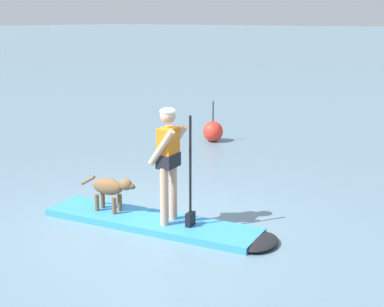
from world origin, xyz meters
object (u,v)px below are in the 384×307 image
(person_paddler, at_px, (169,157))
(paddleboard, at_px, (164,224))
(dog, at_px, (110,188))
(marker_buoy, at_px, (213,131))

(person_paddler, bearing_deg, paddleboard, -168.53)
(dog, xyz_separation_m, marker_buoy, (-1.93, 5.33, -0.22))
(paddleboard, bearing_deg, person_paddler, 11.47)
(person_paddler, relative_size, marker_buoy, 1.67)
(person_paddler, xyz_separation_m, marker_buoy, (-2.94, 5.12, -0.82))
(paddleboard, xyz_separation_m, marker_buoy, (-2.85, 5.14, 0.21))
(paddleboard, xyz_separation_m, dog, (-0.92, -0.19, 0.42))
(marker_buoy, bearing_deg, person_paddler, -60.10)
(person_paddler, distance_m, dog, 1.20)
(person_paddler, height_order, marker_buoy, person_paddler)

